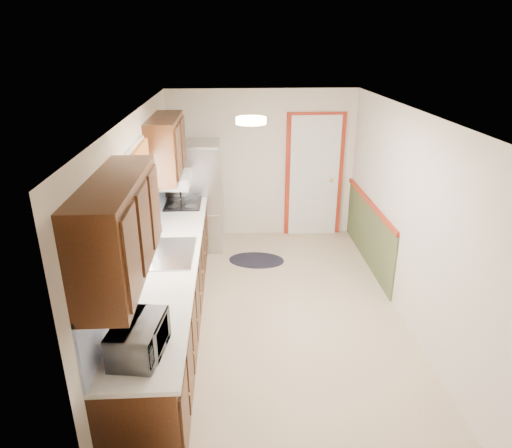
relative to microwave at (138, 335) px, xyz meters
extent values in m
cube|color=tan|center=(1.20, 1.90, -1.11)|extent=(3.20, 5.20, 0.12)
cube|color=white|center=(1.20, 1.90, 1.29)|extent=(3.20, 5.20, 0.12)
cube|color=silver|center=(1.20, 4.40, 0.09)|extent=(3.20, 0.10, 2.40)
cube|color=silver|center=(1.20, -0.60, 0.09)|extent=(3.20, 0.10, 2.40)
cube|color=silver|center=(-0.30, 1.90, 0.09)|extent=(0.10, 5.20, 2.40)
cube|color=silver|center=(2.70, 1.90, 0.09)|extent=(0.10, 5.20, 2.40)
cube|color=#391C0D|center=(0.00, 1.60, -0.66)|extent=(0.60, 4.00, 0.90)
cube|color=white|center=(0.01, 1.60, -0.19)|extent=(0.63, 4.00, 0.04)
cube|color=#5D87E2|center=(-0.29, 1.60, 0.11)|extent=(0.02, 4.00, 0.55)
cube|color=#391C0D|center=(-0.12, 0.30, 0.72)|extent=(0.35, 1.40, 0.75)
cube|color=#391C0D|center=(-0.12, 3.00, 0.72)|extent=(0.35, 1.20, 0.75)
cube|color=white|center=(-0.29, 1.70, 0.51)|extent=(0.02, 1.00, 0.90)
cube|color=red|center=(-0.24, 1.70, 0.86)|extent=(0.05, 1.12, 0.24)
cube|color=#B7B7BC|center=(0.01, 1.70, -0.16)|extent=(0.52, 0.82, 0.02)
cube|color=white|center=(-0.07, 3.05, 0.27)|extent=(0.45, 0.60, 0.15)
cube|color=maroon|center=(2.05, 4.37, -0.11)|extent=(0.94, 0.05, 2.08)
cube|color=white|center=(2.05, 4.34, -0.11)|extent=(0.80, 0.04, 2.00)
cube|color=#424C2A|center=(2.69, 3.25, -0.66)|extent=(0.02, 2.30, 0.90)
cube|color=maroon|center=(2.67, 3.25, -0.19)|extent=(0.04, 2.30, 0.06)
cylinder|color=#FFD88C|center=(0.90, 1.70, 1.25)|extent=(0.30, 0.30, 0.06)
imported|color=white|center=(0.00, 0.00, 0.00)|extent=(0.34, 0.53, 0.34)
cube|color=#B7B7BC|center=(0.18, 3.95, -0.27)|extent=(0.71, 0.66, 1.68)
cylinder|color=black|center=(-0.05, 3.58, -0.35)|extent=(0.02, 0.02, 1.17)
ellipsoid|color=black|center=(1.05, 3.35, -1.10)|extent=(0.90, 0.66, 0.01)
cube|color=black|center=(0.01, 3.30, -0.16)|extent=(0.50, 0.60, 0.02)
camera|label=1|loc=(0.70, -2.79, 1.99)|focal=32.00mm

